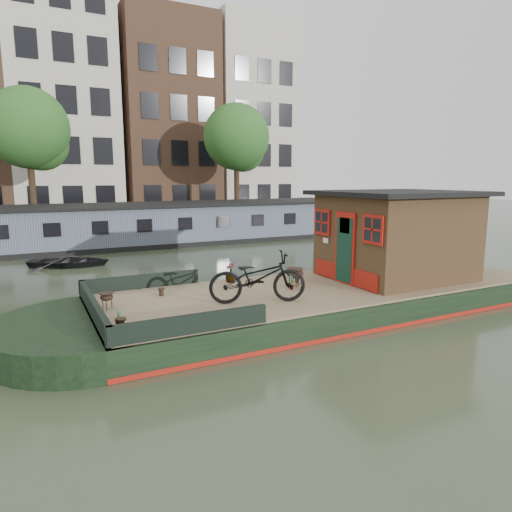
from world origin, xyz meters
name	(u,v)px	position (x,y,z in m)	size (l,w,h in m)	color
ground	(330,309)	(0.00, 0.00, 0.00)	(120.00, 120.00, 0.00)	#2A3521
houseboat_hull	(287,305)	(-1.33, 0.00, 0.27)	(14.01, 4.02, 0.60)	black
houseboat_deck	(331,286)	(0.00, 0.00, 0.62)	(11.80, 3.80, 0.05)	#876E53
bow_bulwark	(136,302)	(-5.07, 0.00, 0.82)	(3.00, 4.00, 0.35)	black
cabin	(396,234)	(2.19, 0.00, 1.88)	(4.00, 3.50, 2.42)	#341F14
bicycle	(258,278)	(-2.48, -0.61, 1.22)	(0.76, 2.18, 1.15)	black
potted_plant_a	(292,282)	(-1.17, 0.06, 0.85)	(0.21, 0.14, 0.39)	brown
potted_plant_b	(297,277)	(-0.64, 0.67, 0.79)	(0.16, 0.13, 0.28)	brown
potted_plant_d	(230,273)	(-2.21, 1.52, 0.91)	(0.29, 0.29, 0.52)	brown
potted_plant_e	(118,317)	(-5.60, -0.90, 0.82)	(0.18, 0.12, 0.34)	#A3482F
brazier_front	(295,277)	(-0.90, 0.35, 0.89)	(0.44, 0.44, 0.47)	black
brazier_rear	(107,301)	(-5.60, 0.36, 0.83)	(0.34, 0.34, 0.37)	black
bollard_port	(161,292)	(-4.26, 0.95, 0.74)	(0.16, 0.16, 0.18)	black
bollard_stbd	(121,324)	(-5.60, -1.18, 0.77)	(0.20, 0.20, 0.23)	black
dinghy	(69,258)	(-5.58, 9.53, 0.31)	(2.17, 3.03, 0.63)	black
far_houseboat	(173,225)	(0.00, 14.00, 0.97)	(20.40, 4.40, 2.11)	#515E6C
quay	(145,223)	(0.00, 20.50, 0.45)	(60.00, 6.00, 0.90)	#47443F
townhouse_row	(121,118)	(0.15, 27.50, 7.90)	(27.25, 8.00, 16.50)	brown
tree_left	(31,132)	(-6.36, 19.07, 5.89)	(4.40, 4.40, 7.40)	#332316
tree_right	(238,140)	(6.14, 19.07, 5.89)	(4.40, 4.40, 7.40)	#332316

